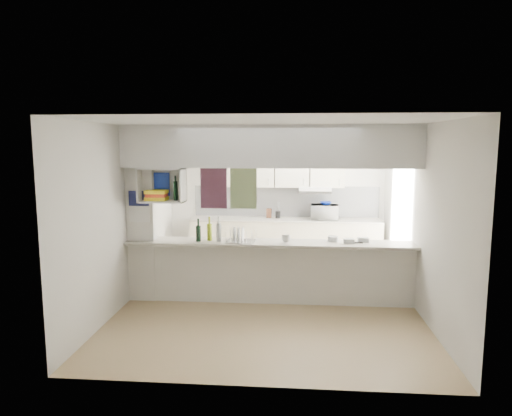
# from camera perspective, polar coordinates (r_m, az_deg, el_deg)

# --- Properties ---
(floor) EXTENTS (4.80, 4.80, 0.00)m
(floor) POSITION_cam_1_polar(r_m,az_deg,el_deg) (6.93, 1.63, -11.68)
(floor) COLOR tan
(floor) RESTS_ON ground
(ceiling) EXTENTS (4.80, 4.80, 0.00)m
(ceiling) POSITION_cam_1_polar(r_m,az_deg,el_deg) (6.54, 1.72, 10.33)
(ceiling) COLOR white
(ceiling) RESTS_ON wall_back
(wall_back) EXTENTS (4.20, 0.00, 4.20)m
(wall_back) POSITION_cam_1_polar(r_m,az_deg,el_deg) (8.99, 2.48, 1.37)
(wall_back) COLOR silver
(wall_back) RESTS_ON floor
(wall_left) EXTENTS (0.00, 4.80, 4.80)m
(wall_left) POSITION_cam_1_polar(r_m,az_deg,el_deg) (7.04, -15.66, -0.75)
(wall_left) COLOR silver
(wall_left) RESTS_ON floor
(wall_right) EXTENTS (0.00, 4.80, 4.80)m
(wall_right) POSITION_cam_1_polar(r_m,az_deg,el_deg) (6.83, 19.55, -1.17)
(wall_right) COLOR silver
(wall_right) RESTS_ON floor
(servery_partition) EXTENTS (4.20, 0.50, 2.60)m
(servery_partition) POSITION_cam_1_polar(r_m,az_deg,el_deg) (6.58, 0.18, 2.11)
(servery_partition) COLOR silver
(servery_partition) RESTS_ON floor
(cubby_shelf) EXTENTS (0.65, 0.35, 0.50)m
(cubby_shelf) POSITION_cam_1_polar(r_m,az_deg,el_deg) (6.76, -11.74, 2.54)
(cubby_shelf) COLOR white
(cubby_shelf) RESTS_ON bulkhead
(kitchen_run) EXTENTS (3.60, 0.63, 2.24)m
(kitchen_run) POSITION_cam_1_polar(r_m,az_deg,el_deg) (8.79, 3.44, -1.92)
(kitchen_run) COLOR beige
(kitchen_run) RESTS_ON floor
(microwave) EXTENTS (0.54, 0.38, 0.28)m
(microwave) POSITION_cam_1_polar(r_m,az_deg,el_deg) (8.69, 8.58, -0.53)
(microwave) COLOR white
(microwave) RESTS_ON bench_top
(bowl) EXTENTS (0.22, 0.22, 0.05)m
(bowl) POSITION_cam_1_polar(r_m,az_deg,el_deg) (8.67, 8.69, 0.58)
(bowl) COLOR navy
(bowl) RESTS_ON microwave
(dish_rack) EXTENTS (0.44, 0.34, 0.22)m
(dish_rack) POSITION_cam_1_polar(r_m,az_deg,el_deg) (6.67, -1.88, -3.48)
(dish_rack) COLOR silver
(dish_rack) RESTS_ON breakfast_bar
(cup) EXTENTS (0.14, 0.14, 0.10)m
(cup) POSITION_cam_1_polar(r_m,az_deg,el_deg) (6.58, 3.75, -3.84)
(cup) COLOR white
(cup) RESTS_ON dish_rack
(wine_bottles) EXTENTS (0.37, 0.15, 0.37)m
(wine_bottles) POSITION_cam_1_polar(r_m,az_deg,el_deg) (6.72, -5.86, -3.02)
(wine_bottles) COLOR black
(wine_bottles) RESTS_ON breakfast_bar
(plastic_tubs) EXTENTS (0.59, 0.23, 0.08)m
(plastic_tubs) POSITION_cam_1_polar(r_m,az_deg,el_deg) (6.77, 11.17, -3.91)
(plastic_tubs) COLOR silver
(plastic_tubs) RESTS_ON breakfast_bar
(utensil_jar) EXTENTS (0.10, 0.10, 0.14)m
(utensil_jar) POSITION_cam_1_polar(r_m,az_deg,el_deg) (8.78, 2.75, -0.84)
(utensil_jar) COLOR black
(utensil_jar) RESTS_ON bench_top
(knife_block) EXTENTS (0.10, 0.09, 0.18)m
(knife_block) POSITION_cam_1_polar(r_m,az_deg,el_deg) (8.81, 1.63, -0.66)
(knife_block) COLOR #4E2B1A
(knife_block) RESTS_ON bench_top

